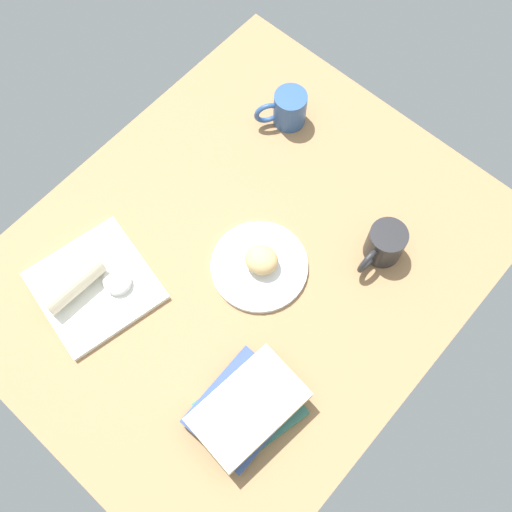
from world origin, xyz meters
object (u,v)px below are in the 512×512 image
object	(u,v)px
breakfast_wrap	(70,280)
coffee_mug	(288,109)
square_plate	(95,286)
second_mug	(384,244)
round_plate	(259,266)
scone_pastry	(261,260)
book_stack	(247,408)
sauce_cup	(118,282)

from	to	relation	value
breakfast_wrap	coffee_mug	size ratio (longest dim) A/B	1.24
square_plate	second_mug	xyz separation A→B (cm)	(47.66, -41.21, 3.84)
round_plate	scone_pastry	size ratio (longest dim) A/B	2.90
round_plate	square_plate	size ratio (longest dim) A/B	0.91
round_plate	square_plate	world-z (taller)	square_plate
second_mug	book_stack	bearing A→B (deg)	-178.63
breakfast_wrap	second_mug	bearing A→B (deg)	-127.96
scone_pastry	coffee_mug	size ratio (longest dim) A/B	0.64
scone_pastry	book_stack	xyz separation A→B (cm)	(-25.17, -18.58, -0.25)
round_plate	coffee_mug	distance (cm)	39.52
square_plate	breakfast_wrap	xyz separation A→B (cm)	(-2.96, 3.00, 4.28)
scone_pastry	round_plate	bearing A→B (deg)	148.65
round_plate	square_plate	distance (cm)	35.87
book_stack	second_mug	distance (cm)	45.34
breakfast_wrap	book_stack	bearing A→B (deg)	-170.16
round_plate	sauce_cup	world-z (taller)	sauce_cup
round_plate	coffee_mug	xyz separation A→B (cm)	(33.50, 20.58, 3.98)
scone_pastry	book_stack	size ratio (longest dim) A/B	0.32
book_stack	second_mug	bearing A→B (deg)	1.37
second_mug	square_plate	bearing A→B (deg)	139.15
scone_pastry	breakfast_wrap	bearing A→B (deg)	138.76
round_plate	breakfast_wrap	world-z (taller)	breakfast_wrap
book_stack	sauce_cup	bearing A→B (deg)	87.99
round_plate	sauce_cup	distance (cm)	30.69
breakfast_wrap	coffee_mug	distance (cm)	63.85
breakfast_wrap	book_stack	world-z (taller)	breakfast_wrap
sauce_cup	coffee_mug	size ratio (longest dim) A/B	0.50
sauce_cup	second_mug	xyz separation A→B (cm)	(43.97, -37.46, 1.89)
scone_pastry	square_plate	bearing A→B (deg)	139.24
second_mug	round_plate	bearing A→B (deg)	139.20
round_plate	square_plate	bearing A→B (deg)	139.12
scone_pastry	breakfast_wrap	world-z (taller)	breakfast_wrap
coffee_mug	scone_pastry	bearing A→B (deg)	-147.83
coffee_mug	second_mug	xyz separation A→B (cm)	(-12.95, -38.32, -0.03)
scone_pastry	second_mug	distance (cm)	26.69
round_plate	sauce_cup	bearing A→B (deg)	139.90
sauce_cup	scone_pastry	bearing A→B (deg)	-39.97
breakfast_wrap	sauce_cup	bearing A→B (deg)	-132.27
breakfast_wrap	coffee_mug	world-z (taller)	coffee_mug
scone_pastry	square_plate	world-z (taller)	scone_pastry
sauce_cup	book_stack	bearing A→B (deg)	-92.01
round_plate	second_mug	distance (cm)	27.43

